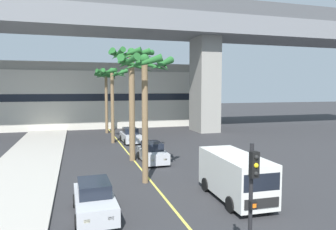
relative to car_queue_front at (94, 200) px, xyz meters
name	(u,v)px	position (x,y,z in m)	size (l,w,h in m)	color
sidewalk_left	(3,203)	(-4.32, 2.59, -0.65)	(4.80, 80.00, 0.15)	#ADA89E
lane_stripe_center	(133,159)	(3.68, 10.59, -0.72)	(0.14, 56.00, 0.01)	#DBCC4C
bridge_overpass	(119,27)	(4.62, 24.65, 12.59)	(89.53, 8.00, 16.71)	slate
pier_building_backdrop	(105,96)	(3.68, 34.52, 3.94)	(34.92, 8.04, 9.44)	beige
car_queue_front	(94,200)	(0.00, 0.00, 0.00)	(1.93, 4.15, 1.56)	#B7BABF
car_queue_second	(131,136)	(4.85, 18.60, 0.00)	(1.90, 4.13, 1.56)	#B7BABF
car_queue_third	(152,153)	(4.99, 9.28, 0.00)	(1.84, 4.10, 1.56)	#B7BABF
delivery_van	(235,175)	(7.13, 0.00, 0.57)	(2.27, 5.30, 2.36)	silver
traffic_light_median_near	(252,194)	(4.17, -6.40, 1.99)	(0.24, 0.37, 4.20)	black
palm_tree_near_median	(112,82)	(2.99, 18.80, 5.72)	(3.43, 3.52, 7.94)	brown
palm_tree_mid_median	(131,71)	(3.56, 10.24, 6.44)	(3.61, 3.67, 8.95)	brown
palm_tree_far_median	(144,78)	(3.27, 4.16, 5.70)	(3.53, 3.64, 7.83)	brown
palm_tree_farthest_median	(106,84)	(3.10, 26.44, 5.63)	(3.02, 3.18, 7.94)	brown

